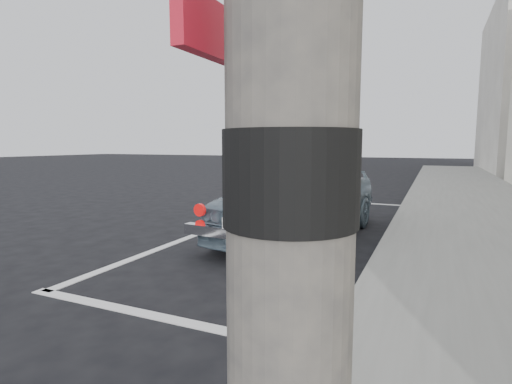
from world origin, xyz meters
TOP-DOWN VIEW (x-y plane):
  - ground at (0.00, 0.00)m, footprint 80.00×80.00m
  - sidewalk at (3.20, 2.00)m, footprint 2.80×40.00m
  - pline_rear at (0.50, -0.50)m, footprint 3.00×0.12m
  - pline_front at (0.50, 6.50)m, footprint 3.00×0.12m
  - pline_side at (-0.90, 3.00)m, footprint 0.12×7.00m
  - retro_coupe at (0.57, 2.74)m, footprint 1.84×3.85m
  - cat at (0.47, 1.13)m, footprint 0.21×0.46m

SIDE VIEW (x-z plane):
  - ground at x=0.00m, z-range 0.00..0.00m
  - pline_rear at x=0.50m, z-range 0.00..0.01m
  - pline_front at x=0.50m, z-range 0.00..0.01m
  - pline_side at x=-0.90m, z-range 0.00..0.01m
  - sidewalk at x=3.20m, z-range 0.00..0.15m
  - cat at x=0.47m, z-range -0.01..0.23m
  - retro_coupe at x=0.57m, z-range 0.01..1.28m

